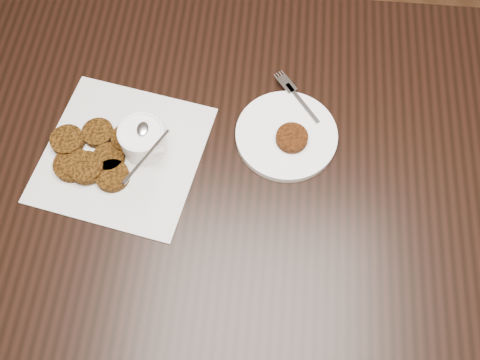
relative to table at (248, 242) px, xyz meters
The scene contains 6 objects.
floor 0.40m from the table, 74.07° to the right, with size 4.00×4.00×0.00m, color #52321C.
table is the anchor object (origin of this frame).
napkin 0.45m from the table, behind, with size 0.29×0.29×0.00m, color silver.
sauce_ramekin 0.49m from the table, 167.42° to the left, with size 0.11×0.11×0.12m, color white, non-canonical shape.
patty_cluster 0.49m from the table, behind, with size 0.22×0.22×0.02m, color brown, non-canonical shape.
plate_with_patty 0.41m from the table, 57.28° to the left, with size 0.20×0.20×0.03m, color white, non-canonical shape.
Camera 1 is at (-0.02, -0.28, 1.62)m, focal length 38.64 mm.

